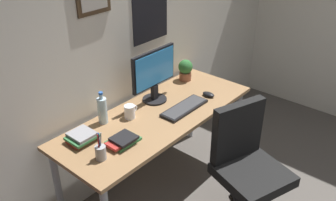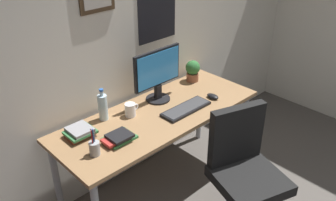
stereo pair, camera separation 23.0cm
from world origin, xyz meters
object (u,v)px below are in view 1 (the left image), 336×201
Objects in this scene: office_chair at (246,161)px; coffee_mug_near at (130,112)px; potted_plant at (185,69)px; monitor at (154,74)px; book_stack_right at (82,137)px; keyboard at (184,108)px; book_stack_left at (123,140)px; computer_mouse at (208,94)px; water_bottle at (102,110)px; pen_cup at (101,152)px.

office_chair is 7.92× the size of coffee_mug_near.
potted_plant reaches higher than coffee_mug_near.
monitor is at bearing 92.34° from office_chair.
office_chair is at bearing -47.04° from book_stack_right.
book_stack_left is (-0.63, 0.03, 0.01)m from keyboard.
potted_plant is 1.22m from book_stack_right.
office_chair reaches higher than potted_plant.
monitor is at bearing 22.99° from book_stack_left.
water_bottle is at bearing 157.03° from computer_mouse.
book_stack_right is at bearing 79.90° from pen_cup.
coffee_mug_near is at bearing -171.87° from monitor.
monitor is 4.18× the size of computer_mouse.
book_stack_right is (-0.79, 0.26, 0.02)m from keyboard.
book_stack_left is at bearing -157.01° from monitor.
pen_cup is 0.25m from book_stack_right.
pen_cup is (-0.83, 0.60, 0.27)m from office_chair.
keyboard is 1.84× the size of book_stack_left.
office_chair reaches higher than keyboard.
monitor is 3.84× the size of coffee_mug_near.
monitor is at bearing 18.52° from pen_cup.
office_chair is 0.91m from book_stack_left.
book_stack_left is at bearing 176.73° from computer_mouse.
office_chair is at bearing -118.67° from computer_mouse.
book_stack_left is (-0.93, 0.05, 0.01)m from computer_mouse.
pen_cup reaches higher than book_stack_right.
coffee_mug_near is (-0.67, 0.26, 0.03)m from computer_mouse.
book_stack_left is at bearing 135.39° from office_chair.
office_chair reaches higher than computer_mouse.
potted_plant reaches higher than book_stack_right.
book_stack_left is (0.21, 0.02, -0.03)m from pen_cup.
office_chair is 0.93m from coffee_mug_near.
monitor is at bearing 98.43° from keyboard.
potted_plant is at bearing 70.12° from computer_mouse.
monitor is at bearing -174.44° from potted_plant.
pen_cup is (-0.29, -0.32, -0.05)m from water_bottle.
pen_cup is at bearing 178.19° from computer_mouse.
computer_mouse is at bearing -109.88° from potted_plant.
book_stack_right is at bearing 176.37° from coffee_mug_near.
computer_mouse is 0.55× the size of pen_cup.
pen_cup is at bearing -166.13° from potted_plant.
water_bottle reaches higher than potted_plant.
potted_plant is 0.98× the size of pen_cup.
computer_mouse is 0.38m from potted_plant.
potted_plant is 1.00× the size of book_stack_right.
office_chair reaches higher than pen_cup.
potted_plant is 0.83× the size of book_stack_left.
keyboard is (0.01, 0.58, 0.23)m from office_chair.
pen_cup is at bearing -100.10° from book_stack_right.
monitor reaches higher than computer_mouse.
coffee_mug_near reaches higher than book_stack_right.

